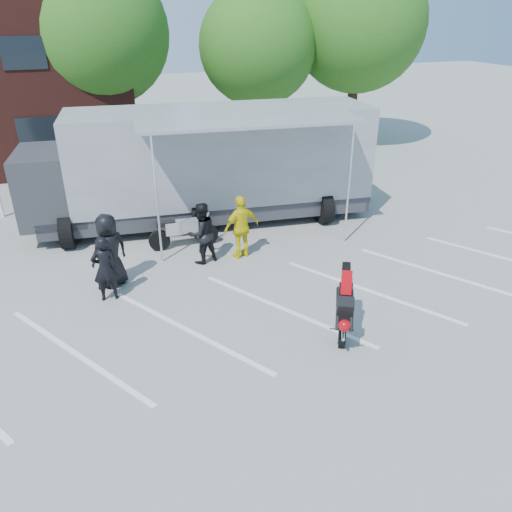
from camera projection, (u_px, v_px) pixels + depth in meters
ground at (294, 333)px, 11.16m from camera, size 100.00×100.00×0.00m
parking_bay_lines at (277, 311)px, 11.99m from camera, size 18.09×13.33×0.01m
tree_left at (97, 33)px, 21.38m from camera, size 6.12×6.12×8.64m
tree_mid at (258, 46)px, 23.09m from camera, size 5.44×5.44×7.68m
tree_right at (359, 23)px, 23.88m from camera, size 6.46×6.46×9.12m
transporter_truck at (209, 220)px, 17.11m from camera, size 12.35×7.11×3.73m
parked_motorcycle at (185, 247)px, 15.20m from camera, size 2.18×0.82×1.13m
stunt_bike_rider at (341, 329)px, 11.31m from camera, size 1.42×1.73×1.84m
spectator_leather_a at (110, 251)px, 12.71m from camera, size 1.13×0.96×1.97m
spectator_leather_b at (105, 269)px, 12.12m from camera, size 0.64×0.44×1.70m
spectator_leather_c at (202, 233)px, 13.93m from camera, size 1.02×0.89×1.78m
spectator_hivis at (241, 227)px, 14.20m from camera, size 1.17×0.67×1.87m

